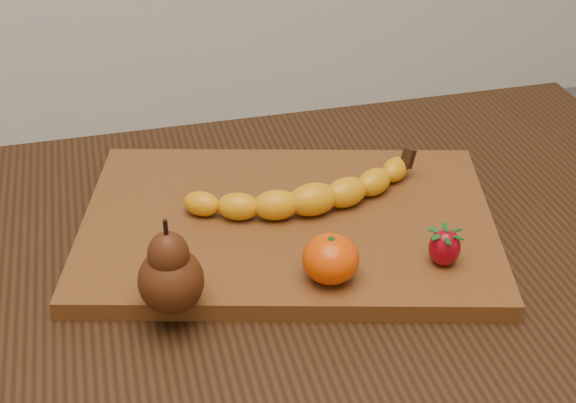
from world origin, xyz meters
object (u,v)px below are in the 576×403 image
object	(u,v)px
cutting_board	(288,224)
mandarin	(331,259)
pear	(170,266)
table	(298,338)

from	to	relation	value
cutting_board	mandarin	bearing A→B (deg)	-68.45
cutting_board	pear	xyz separation A→B (m)	(-0.14, -0.12, 0.06)
table	cutting_board	size ratio (longest dim) A/B	2.22
pear	mandarin	bearing A→B (deg)	1.62
cutting_board	mandarin	size ratio (longest dim) A/B	7.97
cutting_board	table	bearing A→B (deg)	-80.28
cutting_board	pear	world-z (taller)	pear
table	mandarin	xyz separation A→B (m)	(0.02, -0.05, 0.14)
mandarin	table	bearing A→B (deg)	113.05
pear	mandarin	distance (m)	0.16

